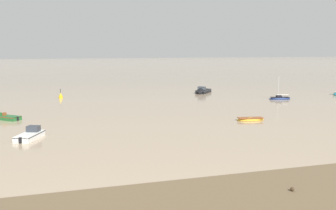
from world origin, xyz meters
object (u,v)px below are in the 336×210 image
(motorboat_moored_5, at_px, (33,135))
(motorboat_moored_6, at_px, (202,92))
(sailboat_moored_0, at_px, (280,98))
(motorboat_moored_4, at_px, (4,118))
(rowboat_moored_2, at_px, (250,119))
(channel_buoy, at_px, (61,96))

(motorboat_moored_5, bearing_deg, motorboat_moored_6, -21.29)
(sailboat_moored_0, height_order, motorboat_moored_6, sailboat_moored_0)
(motorboat_moored_5, relative_size, motorboat_moored_6, 0.90)
(motorboat_moored_4, bearing_deg, motorboat_moored_6, -108.46)
(rowboat_moored_2, relative_size, motorboat_moored_5, 0.75)
(rowboat_moored_2, distance_m, motorboat_moored_4, 38.94)
(motorboat_moored_6, bearing_deg, motorboat_moored_5, -3.79)
(sailboat_moored_0, distance_m, motorboat_moored_4, 56.37)
(channel_buoy, bearing_deg, sailboat_moored_0, -19.69)
(motorboat_moored_5, bearing_deg, rowboat_moored_2, -62.47)
(rowboat_moored_2, height_order, motorboat_moored_4, motorboat_moored_4)
(rowboat_moored_2, bearing_deg, motorboat_moored_5, 13.92)
(sailboat_moored_0, xyz_separation_m, motorboat_moored_4, (-55.74, -8.36, 0.01))
(sailboat_moored_0, bearing_deg, motorboat_moored_5, 36.08)
(sailboat_moored_0, xyz_separation_m, motorboat_moored_6, (-11.95, 16.01, 0.15))
(sailboat_moored_0, xyz_separation_m, motorboat_moored_5, (-50.99, -23.08, 0.09))
(motorboat_moored_6, bearing_deg, sailboat_moored_0, 77.92)
(motorboat_moored_4, relative_size, motorboat_moored_5, 0.83)
(sailboat_moored_0, bearing_deg, motorboat_moored_4, 20.25)
(motorboat_moored_4, xyz_separation_m, motorboat_moored_6, (43.79, 24.37, 0.15))
(sailboat_moored_0, height_order, motorboat_moored_4, sailboat_moored_0)
(motorboat_moored_5, bearing_deg, motorboat_moored_4, 41.56)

